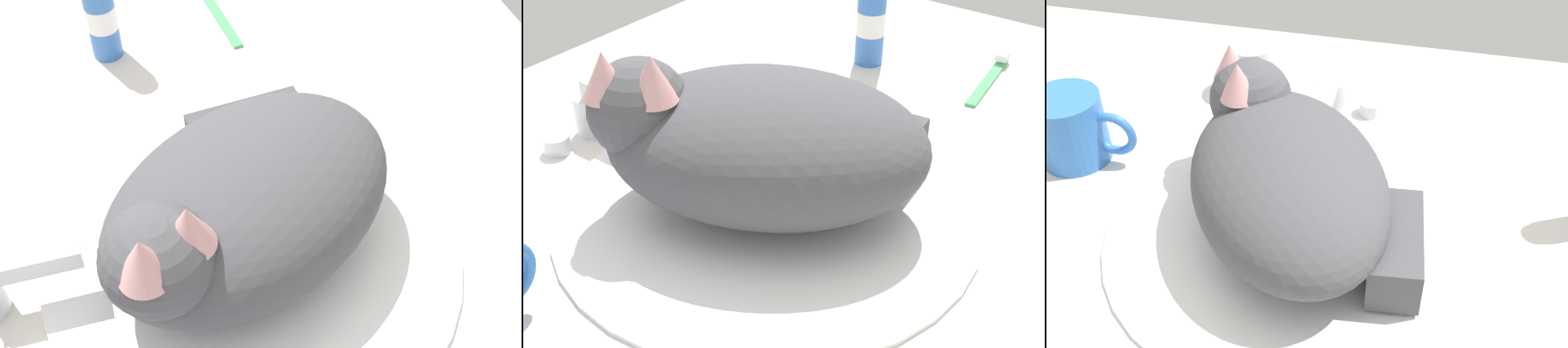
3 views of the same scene
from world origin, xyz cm
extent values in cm
cube|color=silver|center=(0.00, 0.00, -1.50)|extent=(110.00, 82.50, 3.00)
cylinder|color=white|center=(0.00, 0.00, 0.45)|extent=(37.81, 37.81, 0.91)
cube|color=silver|center=(0.00, 18.61, 5.30)|extent=(2.00, 8.67, 2.00)
ellipsoid|color=#4C4C51|center=(0.00, 0.00, 6.90)|extent=(29.35, 33.15, 12.00)
sphere|color=#4C4C51|center=(-6.06, 8.53, 10.20)|extent=(11.70, 11.70, 8.66)
ellipsoid|color=white|center=(-5.26, 7.00, 8.40)|extent=(6.84, 7.20, 4.77)
cone|color=#DB9E9E|center=(-6.50, 6.10, 13.89)|extent=(5.27, 5.27, 3.90)
cone|color=#DB9E9E|center=(-8.31, 9.56, 13.89)|extent=(5.27, 5.27, 3.90)
cube|color=#4C4C51|center=(10.95, -2.84, 3.37)|extent=(6.02, 11.88, 4.92)
ellipsoid|color=white|center=(5.57, 8.40, 3.12)|extent=(5.79, 6.63, 4.43)
cylinder|color=#3870C6|center=(31.63, 8.69, 5.80)|extent=(3.45, 3.45, 11.60)
cylinder|color=white|center=(31.63, 8.69, 5.22)|extent=(3.52, 3.52, 2.90)
cube|color=#4CB266|center=(35.17, -5.54, 0.40)|extent=(13.67, 2.84, 0.80)
camera|label=1|loc=(-34.77, 9.08, 51.07)|focal=47.03mm
camera|label=2|loc=(-41.92, -32.96, 39.76)|focal=51.03mm
camera|label=3|loc=(12.36, -46.74, 49.57)|focal=46.01mm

